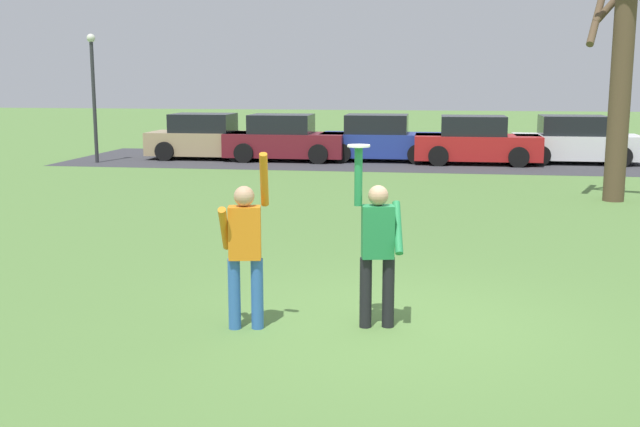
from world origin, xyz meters
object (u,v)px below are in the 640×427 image
(person_defender, at_px, (245,245))
(bare_tree_tall, at_px, (622,59))
(person_catcher, at_px, (378,244))
(parked_car_white, at_px, (575,142))
(parked_car_tan, at_px, (207,138))
(parked_car_maroon, at_px, (285,140))
(parked_car_blue, at_px, (380,140))
(parked_car_red, at_px, (476,142))
(frisbee_disc, at_px, (359,146))
(lamppost_by_lot, at_px, (93,85))

(person_defender, height_order, bare_tree_tall, bare_tree_tall)
(person_catcher, height_order, bare_tree_tall, bare_tree_tall)
(person_defender, xyz_separation_m, parked_car_white, (6.60, 18.59, -0.25))
(parked_car_tan, bearing_deg, person_catcher, -67.48)
(parked_car_maroon, xyz_separation_m, parked_car_white, (9.79, 0.70, 0.00))
(parked_car_blue, distance_m, parked_car_red, 3.27)
(parked_car_maroon, distance_m, bare_tree_tall, 12.26)
(parked_car_tan, bearing_deg, parked_car_white, 1.99)
(frisbee_disc, distance_m, parked_car_maroon, 18.25)
(frisbee_disc, xyz_separation_m, parked_car_maroon, (-4.44, 17.64, -1.37))
(parked_car_tan, distance_m, lamppost_by_lot, 4.20)
(person_catcher, height_order, parked_car_red, person_catcher)
(bare_tree_tall, bearing_deg, parked_car_maroon, 141.02)
(person_catcher, height_order, parked_car_tan, person_catcher)
(bare_tree_tall, bearing_deg, parked_car_tan, 147.65)
(parked_car_white, height_order, bare_tree_tall, bare_tree_tall)
(lamppost_by_lot, bearing_deg, parked_car_white, 8.38)
(parked_car_red, bearing_deg, parked_car_blue, 171.97)
(parked_car_blue, relative_size, lamppost_by_lot, 0.97)
(person_defender, height_order, frisbee_disc, frisbee_disc)
(person_catcher, bearing_deg, parked_car_white, -116.73)
(parked_car_blue, bearing_deg, parked_car_white, 1.78)
(bare_tree_tall, bearing_deg, person_catcher, -114.88)
(frisbee_disc, xyz_separation_m, bare_tree_tall, (4.88, 10.10, 1.16))
(parked_car_blue, bearing_deg, frisbee_disc, -86.66)
(frisbee_disc, xyz_separation_m, parked_car_tan, (-7.30, 17.81, -1.37))
(frisbee_disc, relative_size, parked_car_red, 0.06)
(parked_car_blue, distance_m, bare_tree_tall, 10.35)
(parked_car_maroon, xyz_separation_m, parked_car_red, (6.50, 0.02, 0.00))
(parked_car_blue, relative_size, bare_tree_tall, 0.66)
(person_catcher, bearing_deg, parked_car_red, -107.02)
(bare_tree_tall, relative_size, lamppost_by_lot, 1.47)
(parked_car_maroon, distance_m, lamppost_by_lot, 6.63)
(person_catcher, height_order, parked_car_blue, person_catcher)
(frisbee_disc, bearing_deg, parked_car_red, 83.37)
(parked_car_red, height_order, lamppost_by_lot, lamppost_by_lot)
(person_defender, height_order, parked_car_tan, person_defender)
(frisbee_disc, distance_m, parked_car_white, 19.15)
(parked_car_maroon, xyz_separation_m, parked_car_blue, (3.26, 0.45, 0.00))
(person_catcher, bearing_deg, bare_tree_tall, -125.97)
(bare_tree_tall, bearing_deg, parked_car_blue, 127.20)
(lamppost_by_lot, bearing_deg, frisbee_disc, -56.48)
(person_defender, relative_size, parked_car_blue, 0.50)
(parked_car_blue, bearing_deg, bare_tree_tall, -53.21)
(person_catcher, distance_m, parked_car_red, 17.71)
(parked_car_tan, xyz_separation_m, parked_car_blue, (6.11, 0.28, 0.00))
(frisbee_disc, bearing_deg, bare_tree_tall, 64.19)
(person_catcher, bearing_deg, parked_car_maroon, -86.24)
(frisbee_disc, relative_size, bare_tree_tall, 0.04)
(person_catcher, height_order, parked_car_white, person_catcher)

